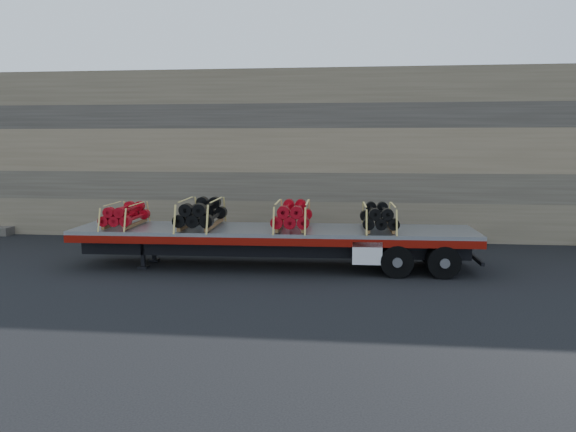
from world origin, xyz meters
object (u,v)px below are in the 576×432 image
Objects in this scene: trailer at (273,248)px; bundle_midrear at (293,216)px; bundle_front at (125,215)px; bundle_midfront at (201,214)px; bundle_rear at (379,217)px.

bundle_midrear is at bearing -0.00° from trailer.
bundle_midfront reaches higher than bundle_front.
bundle_midfront is 2.98m from bundle_midrear.
bundle_rear is (2.74, 0.09, -0.03)m from bundle_midrear.
bundle_midfront is (2.56, 0.08, 0.08)m from bundle_front.
trailer is 6.36× the size of bundle_front.
trailer is 5.54× the size of bundle_midrear.
bundle_front is 0.87× the size of bundle_midrear.
bundle_midrear is (0.63, 0.02, 1.05)m from trailer.
bundle_midrear is (5.54, 0.18, 0.05)m from bundle_front.
bundle_front is 5.54m from bundle_midrear.
bundle_front is at bearing -180.00° from trailer.
trailer is 1.23m from bundle_midrear.
trailer is at bearing 180.00° from bundle_midrear.
bundle_rear is (5.72, 0.19, -0.05)m from bundle_midfront.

